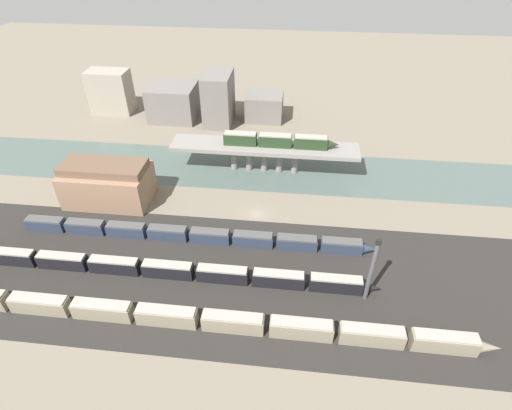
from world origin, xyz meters
The scene contains 14 objects.
ground_plane centered at (0.00, 0.00, 0.00)m, with size 400.00×400.00×0.00m, color #756B5B.
railbed_yard centered at (0.00, -24.00, 0.00)m, with size 280.00×42.00×0.01m, color #282623.
river_water centered at (0.00, 22.95, 0.00)m, with size 320.00×24.06×0.01m, color #4C5B56.
bridge centered at (0.00, 22.95, 7.43)m, with size 57.95×9.74×8.94m.
train_on_bridge centered at (4.48, 22.95, 10.84)m, with size 35.08×3.01×3.89m.
train_yard_near centered at (-5.94, -37.32, 2.00)m, with size 111.54×2.82×4.06m.
train_yard_mid centered at (-22.59, -24.78, 1.87)m, with size 104.07×2.62×3.80m.
train_yard_far centered at (-14.51, -12.21, 1.70)m, with size 89.78×2.85×3.45m.
warehouse_building centered at (-42.36, 2.31, 5.70)m, with size 23.42×13.55×11.98m.
signal_tower centered at (26.69, -26.48, 8.40)m, with size 1.00×0.92×17.00m.
city_block_far_left centered at (-65.32, 61.14, 8.37)m, with size 15.93×9.38×16.74m, color gray.
city_block_left centered at (-39.00, 57.96, 6.50)m, with size 17.68×15.72×13.00m, color slate.
city_block_center centered at (-20.54, 55.96, 9.55)m, with size 10.14×15.77×19.09m, color slate.
city_block_right centered at (-3.57, 61.29, 4.95)m, with size 14.09×12.43×9.89m, color slate.
Camera 1 is at (9.44, -85.54, 68.60)m, focal length 28.00 mm.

